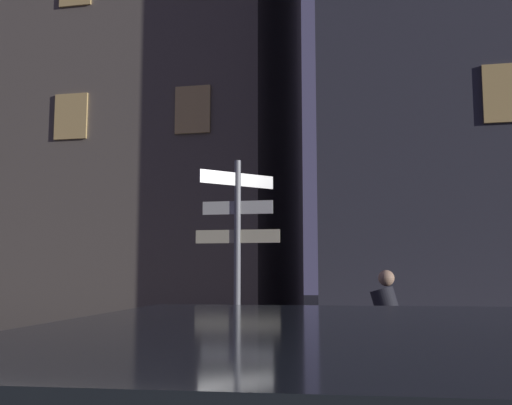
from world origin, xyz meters
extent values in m
cube|color=gray|center=(0.00, 7.26, 0.07)|extent=(40.00, 2.54, 0.14)
cylinder|color=gray|center=(0.17, 6.53, 1.88)|extent=(0.12, 0.12, 3.48)
cube|color=white|center=(0.17, 6.53, 3.27)|extent=(1.13, 1.13, 0.24)
cube|color=white|center=(0.17, 6.53, 2.75)|extent=(1.31, 0.03, 0.24)
cube|color=beige|center=(0.17, 6.53, 2.23)|extent=(1.56, 0.03, 0.24)
sphere|color=#F9EFCC|center=(3.56, 2.95, 0.65)|extent=(0.16, 0.16, 0.16)
sphere|color=#F9EFCC|center=(3.57, 4.12, 0.65)|extent=(0.16, 0.16, 0.16)
torus|color=black|center=(2.12, 4.48, 0.36)|extent=(0.72, 0.16, 0.72)
torus|color=black|center=(3.20, 4.33, 0.36)|extent=(0.72, 0.16, 0.72)
cylinder|color=black|center=(2.66, 4.40, 0.61)|extent=(1.00, 0.19, 0.04)
cylinder|color=#26262D|center=(2.76, 4.39, 1.08)|extent=(0.49, 0.38, 0.61)
sphere|color=tan|center=(2.76, 4.39, 1.50)|extent=(0.22, 0.22, 0.22)
cylinder|color=black|center=(2.70, 4.31, 0.58)|extent=(0.35, 0.17, 0.55)
cylinder|color=black|center=(2.72, 4.49, 0.58)|extent=(0.35, 0.17, 0.55)
cube|color=#6B6056|center=(-6.68, 14.30, 8.69)|extent=(13.12, 8.83, 17.38)
cube|color=#F2C672|center=(-5.04, 9.85, 5.59)|extent=(0.90, 0.06, 1.20)
cube|color=#F2C672|center=(-1.76, 9.85, 5.59)|extent=(0.90, 0.06, 1.20)
cube|color=#F2C672|center=(5.24, 8.36, 5.15)|extent=(0.90, 0.06, 1.20)
camera|label=1|loc=(2.65, -4.05, 1.56)|focal=42.23mm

